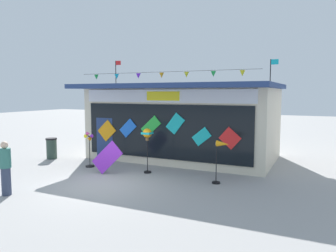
{
  "coord_description": "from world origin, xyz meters",
  "views": [
    {
      "loc": [
        6.75,
        -8.99,
        3.14
      ],
      "look_at": [
        1.36,
        2.33,
        1.87
      ],
      "focal_mm": 34.45,
      "sensor_mm": 36.0,
      "label": 1
    }
  ],
  "objects_px": {
    "kite_shop_building": "(184,121)",
    "trash_bin": "(52,148)",
    "wind_spinner_center_left": "(221,152)",
    "person_near_camera": "(5,167)",
    "display_kite_on_ground": "(107,157)",
    "wind_spinner_far_left": "(89,146)",
    "wind_spinner_left": "(147,137)"
  },
  "relations": [
    {
      "from": "kite_shop_building",
      "to": "trash_bin",
      "type": "relative_size",
      "value": 8.83
    },
    {
      "from": "wind_spinner_center_left",
      "to": "person_near_camera",
      "type": "xyz_separation_m",
      "value": [
        -5.66,
        -4.03,
        -0.24
      ]
    },
    {
      "from": "wind_spinner_center_left",
      "to": "display_kite_on_ground",
      "type": "distance_m",
      "value": 4.42
    },
    {
      "from": "wind_spinner_far_left",
      "to": "display_kite_on_ground",
      "type": "height_order",
      "value": "wind_spinner_far_left"
    },
    {
      "from": "kite_shop_building",
      "to": "trash_bin",
      "type": "distance_m",
      "value": 6.52
    },
    {
      "from": "kite_shop_building",
      "to": "wind_spinner_far_left",
      "type": "bearing_deg",
      "value": -127.36
    },
    {
      "from": "wind_spinner_far_left",
      "to": "display_kite_on_ground",
      "type": "bearing_deg",
      "value": -25.86
    },
    {
      "from": "wind_spinner_left",
      "to": "wind_spinner_center_left",
      "type": "bearing_deg",
      "value": -5.44
    },
    {
      "from": "wind_spinner_far_left",
      "to": "trash_bin",
      "type": "distance_m",
      "value": 2.89
    },
    {
      "from": "wind_spinner_far_left",
      "to": "display_kite_on_ground",
      "type": "relative_size",
      "value": 1.25
    },
    {
      "from": "wind_spinner_far_left",
      "to": "wind_spinner_center_left",
      "type": "xyz_separation_m",
      "value": [
        5.8,
        -0.12,
        0.24
      ]
    },
    {
      "from": "wind_spinner_left",
      "to": "display_kite_on_ground",
      "type": "bearing_deg",
      "value": -146.15
    },
    {
      "from": "wind_spinner_left",
      "to": "person_near_camera",
      "type": "height_order",
      "value": "wind_spinner_left"
    },
    {
      "from": "person_near_camera",
      "to": "display_kite_on_ground",
      "type": "height_order",
      "value": "person_near_camera"
    },
    {
      "from": "display_kite_on_ground",
      "to": "wind_spinner_far_left",
      "type": "bearing_deg",
      "value": 154.14
    },
    {
      "from": "kite_shop_building",
      "to": "wind_spinner_far_left",
      "type": "xyz_separation_m",
      "value": [
        -2.82,
        -3.69,
        -0.91
      ]
    },
    {
      "from": "display_kite_on_ground",
      "to": "kite_shop_building",
      "type": "bearing_deg",
      "value": 72.57
    },
    {
      "from": "trash_bin",
      "to": "display_kite_on_ground",
      "type": "height_order",
      "value": "display_kite_on_ground"
    },
    {
      "from": "person_near_camera",
      "to": "trash_bin",
      "type": "bearing_deg",
      "value": 24.0
    },
    {
      "from": "trash_bin",
      "to": "display_kite_on_ground",
      "type": "distance_m",
      "value": 4.44
    },
    {
      "from": "wind_spinner_center_left",
      "to": "trash_bin",
      "type": "xyz_separation_m",
      "value": [
        -8.59,
        0.75,
        -0.62
      ]
    },
    {
      "from": "trash_bin",
      "to": "person_near_camera",
      "type": "bearing_deg",
      "value": -58.53
    },
    {
      "from": "wind_spinner_far_left",
      "to": "wind_spinner_center_left",
      "type": "height_order",
      "value": "wind_spinner_far_left"
    },
    {
      "from": "wind_spinner_left",
      "to": "kite_shop_building",
      "type": "bearing_deg",
      "value": 88.69
    },
    {
      "from": "kite_shop_building",
      "to": "wind_spinner_far_left",
      "type": "distance_m",
      "value": 4.73
    },
    {
      "from": "trash_bin",
      "to": "display_kite_on_ground",
      "type": "bearing_deg",
      "value": -17.43
    },
    {
      "from": "trash_bin",
      "to": "wind_spinner_center_left",
      "type": "bearing_deg",
      "value": -4.98
    },
    {
      "from": "trash_bin",
      "to": "kite_shop_building",
      "type": "bearing_deg",
      "value": 28.63
    },
    {
      "from": "trash_bin",
      "to": "display_kite_on_ground",
      "type": "relative_size",
      "value": 0.82
    },
    {
      "from": "kite_shop_building",
      "to": "wind_spinner_center_left",
      "type": "height_order",
      "value": "kite_shop_building"
    },
    {
      "from": "kite_shop_building",
      "to": "wind_spinner_far_left",
      "type": "relative_size",
      "value": 5.83
    },
    {
      "from": "wind_spinner_center_left",
      "to": "kite_shop_building",
      "type": "bearing_deg",
      "value": 128.04
    }
  ]
}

